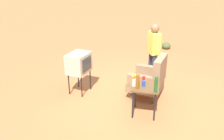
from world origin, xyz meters
TOP-DOWN VIEW (x-y plane):
  - ground_plane at (0.00, 0.00)m, footprint 60.00×60.00m
  - armchair at (0.03, 0.25)m, footprint 0.90×0.91m
  - side_table at (0.78, 0.20)m, footprint 0.56×0.56m
  - tv_on_stand at (0.12, -1.48)m, footprint 0.68×0.55m
  - person_standing at (-0.76, 0.26)m, footprint 0.52×0.36m
  - soda_can_red at (0.58, 0.14)m, footprint 0.07×0.07m
  - bottle_tall_amber at (0.91, 0.04)m, footprint 0.07×0.07m
  - soda_can_blue at (0.79, 0.16)m, footprint 0.07×0.07m
  - bottle_wine_green at (0.98, 0.41)m, footprint 0.07×0.07m
  - flower_vase at (0.81, -0.04)m, footprint 0.15×0.10m
  - shrub_near at (-4.03, 0.65)m, footprint 0.34×0.34m

SIDE VIEW (x-z plane):
  - ground_plane at x=0.00m, z-range 0.00..0.00m
  - shrub_near at x=-4.03m, z-range 0.00..0.26m
  - armchair at x=0.03m, z-range -0.03..1.03m
  - side_table at x=0.78m, z-range 0.23..0.88m
  - soda_can_red at x=0.58m, z-range 0.66..0.78m
  - soda_can_blue at x=0.79m, z-range 0.66..0.78m
  - tv_on_stand at x=0.12m, z-range 0.27..1.30m
  - flower_vase at x=0.81m, z-range 0.67..0.94m
  - bottle_tall_amber at x=0.91m, z-range 0.66..0.96m
  - bottle_wine_green at x=0.98m, z-range 0.66..0.98m
  - person_standing at x=-0.76m, z-range 0.12..1.76m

